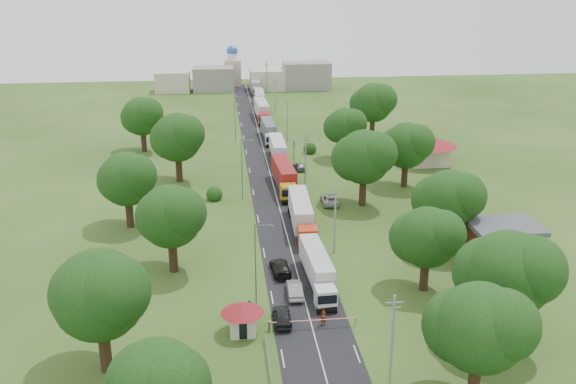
{
  "coord_description": "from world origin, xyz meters",
  "views": [
    {
      "loc": [
        -8.84,
        -82.1,
        35.47
      ],
      "look_at": [
        1.2,
        8.96,
        3.0
      ],
      "focal_mm": 40.0,
      "sensor_mm": 36.0,
      "label": 1
    }
  ],
  "objects": [
    {
      "name": "distant_town",
      "position": [
        0.68,
        110.0,
        3.49
      ],
      "size": [
        52.0,
        8.0,
        8.0
      ],
      "color": "gray",
      "rests_on": "ground"
    },
    {
      "name": "pole_3",
      "position": [
        5.5,
        49.0,
        4.68
      ],
      "size": [
        1.6,
        0.24,
        9.0
      ],
      "color": "gray",
      "rests_on": "ground"
    },
    {
      "name": "lamp_0",
      "position": [
        -5.35,
        -20.0,
        5.55
      ],
      "size": [
        2.03,
        0.22,
        10.0
      ],
      "color": "slate",
      "rests_on": "ground"
    },
    {
      "name": "truck_3",
      "position": [
        2.2,
        35.12,
        2.11
      ],
      "size": [
        2.49,
        14.33,
        3.97
      ],
      "color": "#184994",
      "rests_on": "ground"
    },
    {
      "name": "tree_11",
      "position": [
        -22.01,
        5.16,
        7.22
      ],
      "size": [
        8.8,
        8.8,
        11.07
      ],
      "color": "#382616",
      "rests_on": "ground"
    },
    {
      "name": "pole_0",
      "position": [
        5.5,
        -35.0,
        4.68
      ],
      "size": [
        1.6,
        0.24,
        9.0
      ],
      "color": "gray",
      "rests_on": "ground"
    },
    {
      "name": "tree_6",
      "position": [
        14.99,
        35.14,
        6.6
      ],
      "size": [
        8.0,
        8.0,
        10.1
      ],
      "color": "#382616",
      "rests_on": "ground"
    },
    {
      "name": "car_verge_far",
      "position": [
        5.52,
        29.31,
        0.68
      ],
      "size": [
        2.21,
        4.22,
        1.37
      ],
      "primitive_type": "imported",
      "rotation": [
        0.0,
        0.0,
        3.29
      ],
      "color": "slate",
      "rests_on": "ground"
    },
    {
      "name": "tree_12",
      "position": [
        -16.01,
        25.17,
        7.85
      ],
      "size": [
        9.6,
        9.6,
        12.05
      ],
      "color": "#382616",
      "rests_on": "ground"
    },
    {
      "name": "lamp_1",
      "position": [
        -5.35,
        15.0,
        5.55
      ],
      "size": [
        2.03,
        0.22,
        10.0
      ],
      "color": "slate",
      "rests_on": "ground"
    },
    {
      "name": "lamp_2",
      "position": [
        -5.35,
        50.0,
        5.55
      ],
      "size": [
        2.03,
        0.22,
        10.0
      ],
      "color": "slate",
      "rests_on": "ground"
    },
    {
      "name": "pole_5",
      "position": [
        5.5,
        105.0,
        4.68
      ],
      "size": [
        1.6,
        0.24,
        9.0
      ],
      "color": "gray",
      "rests_on": "ground"
    },
    {
      "name": "tree_4",
      "position": [
        12.99,
        10.17,
        7.85
      ],
      "size": [
        9.6,
        9.6,
        12.05
      ],
      "color": "#382616",
      "rests_on": "ground"
    },
    {
      "name": "tree_10",
      "position": [
        -15.01,
        -9.84,
        7.22
      ],
      "size": [
        8.8,
        8.8,
        11.07
      ],
      "color": "#382616",
      "rests_on": "ground"
    },
    {
      "name": "truck_7",
      "position": [
        2.25,
        105.04,
        2.05
      ],
      "size": [
        3.07,
        14.02,
        3.87
      ],
      "color": "#A8A8A8",
      "rests_on": "ground"
    },
    {
      "name": "boom_barrier",
      "position": [
        -1.36,
        -25.0,
        0.89
      ],
      "size": [
        9.22,
        0.35,
        1.18
      ],
      "color": "slate",
      "rests_on": "ground"
    },
    {
      "name": "car_lane_mid",
      "position": [
        -1.0,
        -17.79,
        0.77
      ],
      "size": [
        1.73,
        4.71,
        1.54
      ],
      "primitive_type": "imported",
      "rotation": [
        0.0,
        0.0,
        3.12
      ],
      "color": "gray",
      "rests_on": "ground"
    },
    {
      "name": "tree_5",
      "position": [
        21.99,
        18.16,
        7.22
      ],
      "size": [
        8.8,
        8.8,
        11.07
      ],
      "color": "#382616",
      "rests_on": "ground"
    },
    {
      "name": "house_brick",
      "position": [
        26.0,
        -12.0,
        2.65
      ],
      "size": [
        8.6,
        6.6,
        5.2
      ],
      "color": "maroon",
      "rests_on": "ground"
    },
    {
      "name": "tree_9",
      "position": [
        -20.01,
        -29.83,
        7.85
      ],
      "size": [
        9.6,
        9.6,
        12.05
      ],
      "color": "#382616",
      "rests_on": "ground"
    },
    {
      "name": "truck_1",
      "position": [
        2.26,
        1.46,
        2.23
      ],
      "size": [
        3.06,
        15.2,
        4.2
      ],
      "color": "red",
      "rests_on": "ground"
    },
    {
      "name": "truck_4",
      "position": [
        1.73,
        51.66,
        2.0
      ],
      "size": [
        2.71,
        13.62,
        3.77
      ],
      "color": "silver",
      "rests_on": "ground"
    },
    {
      "name": "truck_2",
      "position": [
        1.69,
        19.03,
        2.22
      ],
      "size": [
        3.21,
        15.15,
        4.19
      ],
      "color": "#B98515",
      "rests_on": "ground"
    },
    {
      "name": "pole_4",
      "position": [
        5.5,
        77.0,
        4.68
      ],
      "size": [
        1.6,
        0.24,
        9.0
      ],
      "color": "gray",
      "rests_on": "ground"
    },
    {
      "name": "tree_13",
      "position": [
        -24.01,
        45.16,
        7.22
      ],
      "size": [
        8.8,
        8.8,
        11.07
      ],
      "color": "#382616",
      "rests_on": "ground"
    },
    {
      "name": "tree_7",
      "position": [
        23.99,
        50.17,
        7.85
      ],
      "size": [
        9.6,
        9.6,
        12.05
      ],
      "color": "#382616",
      "rests_on": "ground"
    },
    {
      "name": "car_lane_rear",
      "position": [
        -2.03,
        -12.0,
        0.77
      ],
      "size": [
        2.54,
        5.43,
        1.53
      ],
      "primitive_type": "imported",
      "rotation": [
        0.0,
        0.0,
        3.22
      ],
      "color": "black",
      "rests_on": "ground"
    },
    {
      "name": "guard_booth",
      "position": [
        -7.2,
        -25.0,
        2.16
      ],
      "size": [
        4.4,
        4.4,
        3.45
      ],
      "color": "beige",
      "rests_on": "ground"
    },
    {
      "name": "pole_2",
      "position": [
        5.5,
        21.0,
        4.68
      ],
      "size": [
        1.6,
        0.24,
        9.0
      ],
      "color": "gray",
      "rests_on": "ground"
    },
    {
      "name": "truck_0",
      "position": [
        1.99,
        -15.38,
        1.99
      ],
      "size": [
        2.79,
        13.58,
        3.76
      ],
      "color": "silver",
      "rests_on": "ground"
    },
    {
      "name": "house_cream",
      "position": [
        30.0,
        30.0,
        3.64
      ],
      "size": [
        10.08,
        10.08,
        5.8
      ],
      "color": "beige",
      "rests_on": "ground"
    },
    {
      "name": "church",
      "position": [
        -4.0,
        118.0,
        5.39
      ],
      "size": [
        5.0,
        5.0,
        12.3
      ],
      "color": "beige",
      "rests_on": "ground"
    },
    {
      "name": "truck_5",
      "position": [
        1.63,
        70.79,
        2.23
      ],
      "size": [
        3.09,
        15.23,
        4.21
      ],
      "color": "red",
      "rests_on": "ground"
    },
    {
      "name": "tree_0",
      "position": [
        11.99,
        -37.84,
        7.22
      ],
      "size": [
        8.8,
        8.8,
        11.07
      ],
      "color": "#382616",
      "rests_on": "ground"
    },
    {
      "name": "pole_1",
      "position": [
        5.5,
        -7.0,
        4.68
      ],
      "size": [
        1.6,
        0.24,
        9.0
      ],
      "color": "gray",
      "rests_on": "ground"
    },
    {
      "name": "tree_1",
      "position": [
        17.99,
        -29.83,
        7.85
      ],
      "size": [
        9.6,
        9.6,
        12.05
      ],
      "color": "#382616",
      "rests_on": "ground"
    },
    {
      "name": "road",
      "position": [
        0.0,
        20.0,
        0.0
      ],
      "size": [
        8.0,
        200.0,
        0.04
      ],
      "primitive_type": "cube",
      "color": "black",
      "rests_on": "ground"
    },
    {
      "name": "car_verge_near",
      "position": [
        8.0,
        11.11,
        0.73
      ],
      "size": [
        2.48,
        5.27,
        1.46
      ],
      "primitive_type": "imported",
      "rotation": [
        0.0,
        0.0,
        3.13
      ],
      "color": "#B5B5B5",
      "rests_on": "ground"
    },
    {
      "name": "tree_2",
      "position": [
        13.99,
        -17.86,
        6.6
      ],
      "size": [
        8.0,
        8.0,
        10.1
      ],
      "color": "#382616",
      "rests_on": "ground"
    },
    {
      "name": "tree_3",
      "position": [
        19.99,
        -7.84,
        7.22
      ],
      "size": [
        8.8,
        8.8,
        11.07
      ],
      "color": "#382616",
      "rests_on": "ground"
    },
    {
      "name": "pedestrian_booth",
      "position": [
        -6.32,
        -22.0,
        0.94
      ],
      "size": [
        1.15,
        1.12,
        1.87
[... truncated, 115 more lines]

